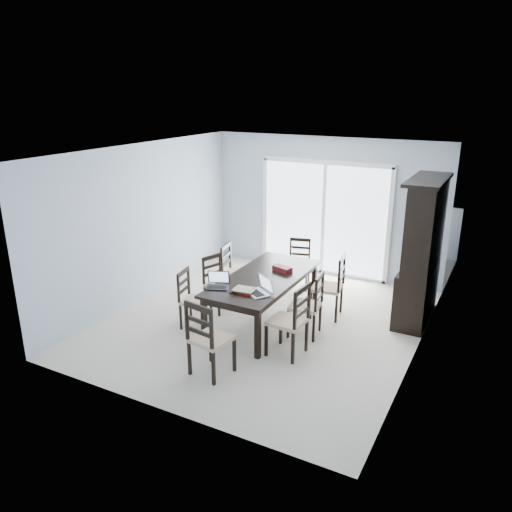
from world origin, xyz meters
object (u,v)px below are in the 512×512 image
object	(u,v)px
laptop_silver	(257,290)
hot_tub	(301,230)
chair_right_near	(294,313)
chair_end_far	(299,258)
chair_left_near	(190,292)
cell_phone	(233,293)
chair_end_near	(206,332)
game_box	(282,269)
dining_table	(264,281)
china_hutch	(422,253)
chair_right_far	(334,280)
chair_right_mid	(312,298)
chair_left_far	(232,266)
chair_left_mid	(216,277)
laptop_dark	(217,284)

from	to	relation	value
laptop_silver	hot_tub	xyz separation A→B (m)	(-1.14, 4.23, -0.35)
chair_right_near	chair_end_far	size ratio (longest dim) A/B	1.17
chair_left_near	chair_right_near	world-z (taller)	chair_right_near
cell_phone	hot_tub	size ratio (longest dim) A/B	0.05
chair_end_near	game_box	bearing A→B (deg)	96.74
dining_table	chair_end_far	xyz separation A→B (m)	(-0.13, 1.64, -0.14)
china_hutch	chair_right_far	world-z (taller)	china_hutch
dining_table	chair_right_mid	xyz separation A→B (m)	(0.80, -0.06, -0.09)
cell_phone	dining_table	bearing A→B (deg)	82.58
chair_left_far	chair_right_far	bearing A→B (deg)	83.51
chair_right_near	laptop_silver	world-z (taller)	chair_right_near
hot_tub	chair_left_near	bearing A→B (deg)	-90.03
chair_left_near	chair_right_mid	bearing A→B (deg)	97.51
game_box	hot_tub	size ratio (longest dim) A/B	0.15
dining_table	china_hutch	size ratio (longest dim) A/B	1.00
chair_left_mid	hot_tub	world-z (taller)	chair_left_mid
chair_end_far	laptop_dark	xyz separation A→B (m)	(-0.25, -2.35, 0.27)
laptop_dark	hot_tub	distance (m)	4.34
chair_right_far	hot_tub	bearing A→B (deg)	23.54
chair_left_far	game_box	size ratio (longest dim) A/B	3.67
laptop_dark	chair_left_mid	bearing A→B (deg)	101.58
chair_left_mid	cell_phone	world-z (taller)	chair_left_mid
china_hutch	laptop_silver	distance (m)	2.62
chair_left_far	chair_right_far	distance (m)	1.78
chair_left_near	chair_end_near	world-z (taller)	chair_end_near
chair_left_far	chair_right_far	size ratio (longest dim) A/B	0.93
chair_left_far	laptop_dark	distance (m)	1.43
game_box	laptop_dark	bearing A→B (deg)	-116.39
dining_table	chair_right_mid	bearing A→B (deg)	-4.56
chair_left_near	chair_right_far	size ratio (longest dim) A/B	0.86
chair_end_far	chair_left_far	bearing A→B (deg)	37.96
laptop_dark	game_box	size ratio (longest dim) A/B	1.25
chair_left_mid	game_box	distance (m)	1.11
laptop_silver	hot_tub	size ratio (longest dim) A/B	0.21
chair_left_mid	chair_right_near	xyz separation A→B (m)	(1.73, -0.82, 0.08)
chair_right_near	chair_end_far	bearing A→B (deg)	25.43
chair_left_near	chair_right_near	distance (m)	1.74
chair_right_mid	cell_phone	size ratio (longest dim) A/B	11.15
laptop_dark	laptop_silver	world-z (taller)	laptop_silver
chair_right_mid	hot_tub	distance (m)	4.04
chair_right_far	laptop_silver	bearing A→B (deg)	146.07
chair_end_near	chair_left_mid	bearing A→B (deg)	127.62
chair_end_near	chair_right_near	bearing A→B (deg)	61.54
chair_right_far	laptop_dark	xyz separation A→B (m)	(-1.24, -1.39, 0.18)
laptop_silver	game_box	world-z (taller)	laptop_silver
chair_right_near	china_hutch	bearing A→B (deg)	-28.01
chair_left_near	laptop_silver	xyz separation A→B (m)	(1.14, -0.02, 0.27)
chair_left_far	chair_end_near	size ratio (longest dim) A/B	0.93
china_hutch	chair_left_far	xyz separation A→B (m)	(-2.94, -0.65, -0.49)
chair_left_near	chair_end_near	size ratio (longest dim) A/B	0.87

